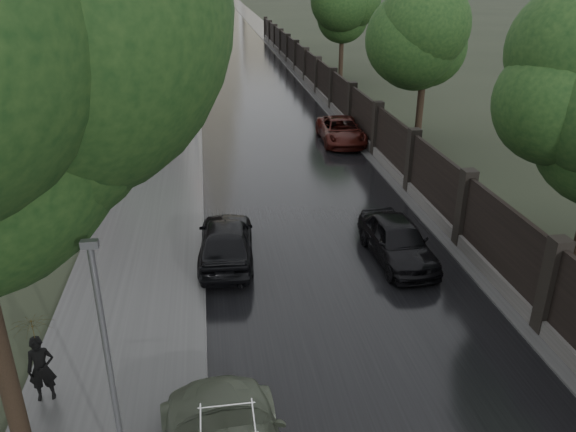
{
  "coord_description": "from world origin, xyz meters",
  "views": [
    {
      "loc": [
        -3.64,
        -5.95,
        8.67
      ],
      "look_at": [
        -1.3,
        9.92,
        1.5
      ],
      "focal_mm": 35.0,
      "sensor_mm": 36.0,
      "label": 1
    }
  ],
  "objects_px": {
    "hatchback_left": "(226,240)",
    "car_right_far": "(341,131)",
    "tree_left_far": "(127,29)",
    "tree_right_c": "(343,17)",
    "tree_right_b": "(426,47)",
    "pedestrian_umbrella": "(34,336)",
    "traffic_light": "(193,92)",
    "car_right_near": "(397,240)",
    "lamp_post": "(111,377)"
  },
  "relations": [
    {
      "from": "tree_left_far",
      "to": "tree_right_c",
      "type": "relative_size",
      "value": 1.05
    },
    {
      "from": "tree_left_far",
      "to": "car_right_far",
      "type": "xyz_separation_m",
      "value": [
        11.4,
        -7.55,
        -4.6
      ]
    },
    {
      "from": "tree_left_far",
      "to": "hatchback_left",
      "type": "relative_size",
      "value": 1.74
    },
    {
      "from": "tree_left_far",
      "to": "car_right_far",
      "type": "bearing_deg",
      "value": -33.52
    },
    {
      "from": "pedestrian_umbrella",
      "to": "lamp_post",
      "type": "bearing_deg",
      "value": -59.97
    },
    {
      "from": "lamp_post",
      "to": "tree_right_c",
      "type": "bearing_deg",
      "value": 71.48
    },
    {
      "from": "tree_left_far",
      "to": "tree_right_b",
      "type": "relative_size",
      "value": 1.05
    },
    {
      "from": "tree_right_c",
      "to": "car_right_far",
      "type": "relative_size",
      "value": 1.51
    },
    {
      "from": "tree_right_b",
      "to": "car_right_far",
      "type": "distance_m",
      "value": 5.96
    },
    {
      "from": "hatchback_left",
      "to": "car_right_near",
      "type": "distance_m",
      "value": 5.45
    },
    {
      "from": "hatchback_left",
      "to": "pedestrian_umbrella",
      "type": "height_order",
      "value": "pedestrian_umbrella"
    },
    {
      "from": "tree_right_b",
      "to": "traffic_light",
      "type": "height_order",
      "value": "tree_right_b"
    },
    {
      "from": "car_right_far",
      "to": "pedestrian_umbrella",
      "type": "relative_size",
      "value": 1.93
    },
    {
      "from": "hatchback_left",
      "to": "car_right_far",
      "type": "height_order",
      "value": "hatchback_left"
    },
    {
      "from": "tree_right_b",
      "to": "hatchback_left",
      "type": "bearing_deg",
      "value": -132.1
    },
    {
      "from": "tree_right_b",
      "to": "car_right_far",
      "type": "xyz_separation_m",
      "value": [
        -4.1,
        0.45,
        -4.3
      ]
    },
    {
      "from": "car_right_near",
      "to": "pedestrian_umbrella",
      "type": "bearing_deg",
      "value": -154.44
    },
    {
      "from": "lamp_post",
      "to": "car_right_far",
      "type": "distance_m",
      "value": 22.81
    },
    {
      "from": "tree_right_b",
      "to": "car_right_near",
      "type": "distance_m",
      "value": 14.39
    },
    {
      "from": "car_right_far",
      "to": "lamp_post",
      "type": "bearing_deg",
      "value": -110.6
    },
    {
      "from": "lamp_post",
      "to": "traffic_light",
      "type": "distance_m",
      "value": 23.52
    },
    {
      "from": "tree_right_b",
      "to": "car_right_near",
      "type": "xyz_separation_m",
      "value": [
        -5.37,
        -12.66,
        -4.26
      ]
    },
    {
      "from": "pedestrian_umbrella",
      "to": "hatchback_left",
      "type": "bearing_deg",
      "value": 48.21
    },
    {
      "from": "car_right_near",
      "to": "pedestrian_umbrella",
      "type": "distance_m",
      "value": 10.9
    },
    {
      "from": "tree_left_far",
      "to": "traffic_light",
      "type": "height_order",
      "value": "tree_left_far"
    },
    {
      "from": "car_right_near",
      "to": "car_right_far",
      "type": "bearing_deg",
      "value": 81.44
    },
    {
      "from": "tree_left_far",
      "to": "tree_right_c",
      "type": "distance_m",
      "value": 18.45
    },
    {
      "from": "tree_right_c",
      "to": "car_right_far",
      "type": "xyz_separation_m",
      "value": [
        -4.1,
        -17.55,
        -4.3
      ]
    },
    {
      "from": "traffic_light",
      "to": "car_right_far",
      "type": "height_order",
      "value": "traffic_light"
    },
    {
      "from": "tree_left_far",
      "to": "hatchback_left",
      "type": "distance_m",
      "value": 20.97
    },
    {
      "from": "traffic_light",
      "to": "car_right_near",
      "type": "distance_m",
      "value": 17.01
    },
    {
      "from": "tree_right_c",
      "to": "pedestrian_umbrella",
      "type": "relative_size",
      "value": 2.91
    },
    {
      "from": "tree_right_b",
      "to": "traffic_light",
      "type": "relative_size",
      "value": 1.75
    },
    {
      "from": "tree_left_far",
      "to": "car_right_near",
      "type": "xyz_separation_m",
      "value": [
        10.13,
        -20.66,
        -4.55
      ]
    },
    {
      "from": "tree_right_c",
      "to": "hatchback_left",
      "type": "xyz_separation_m",
      "value": [
        -10.77,
        -29.92,
        -4.23
      ]
    },
    {
      "from": "tree_left_far",
      "to": "hatchback_left",
      "type": "bearing_deg",
      "value": -76.65
    },
    {
      "from": "lamp_post",
      "to": "hatchback_left",
      "type": "distance_m",
      "value": 9.05
    },
    {
      "from": "tree_left_far",
      "to": "tree_right_c",
      "type": "xyz_separation_m",
      "value": [
        15.5,
        10.0,
        -0.29
      ]
    },
    {
      "from": "tree_right_b",
      "to": "hatchback_left",
      "type": "relative_size",
      "value": 1.65
    },
    {
      "from": "tree_right_c",
      "to": "traffic_light",
      "type": "xyz_separation_m",
      "value": [
        -11.8,
        -15.01,
        -2.55
      ]
    },
    {
      "from": "tree_left_far",
      "to": "car_right_near",
      "type": "relative_size",
      "value": 1.83
    },
    {
      "from": "hatchback_left",
      "to": "car_right_near",
      "type": "bearing_deg",
      "value": 175.89
    },
    {
      "from": "tree_right_b",
      "to": "car_right_far",
      "type": "relative_size",
      "value": 1.51
    },
    {
      "from": "car_right_far",
      "to": "traffic_light",
      "type": "bearing_deg",
      "value": 163.88
    },
    {
      "from": "tree_right_c",
      "to": "lamp_post",
      "type": "height_order",
      "value": "tree_right_c"
    },
    {
      "from": "traffic_light",
      "to": "tree_left_far",
      "type": "bearing_deg",
      "value": 126.47
    },
    {
      "from": "tree_left_far",
      "to": "tree_right_b",
      "type": "bearing_deg",
      "value": -27.3
    },
    {
      "from": "car_right_near",
      "to": "tree_right_c",
      "type": "bearing_deg",
      "value": 77.04
    },
    {
      "from": "hatchback_left",
      "to": "tree_right_c",
      "type": "bearing_deg",
      "value": -106.16
    },
    {
      "from": "tree_left_far",
      "to": "car_right_far",
      "type": "distance_m",
      "value": 14.43
    }
  ]
}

